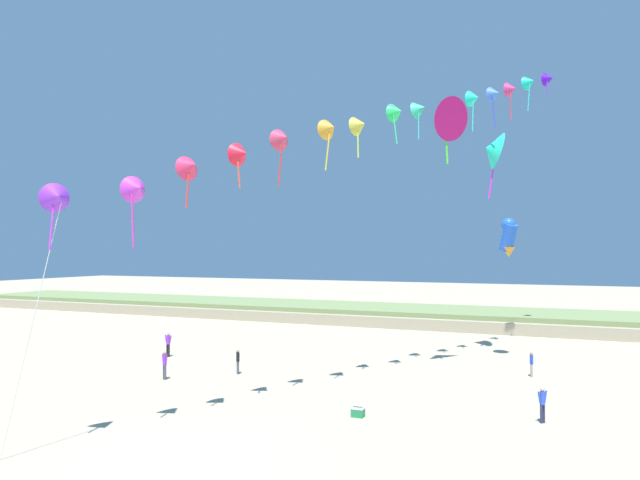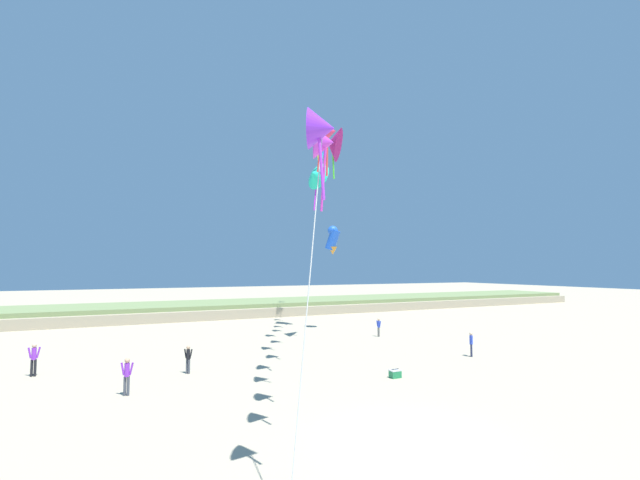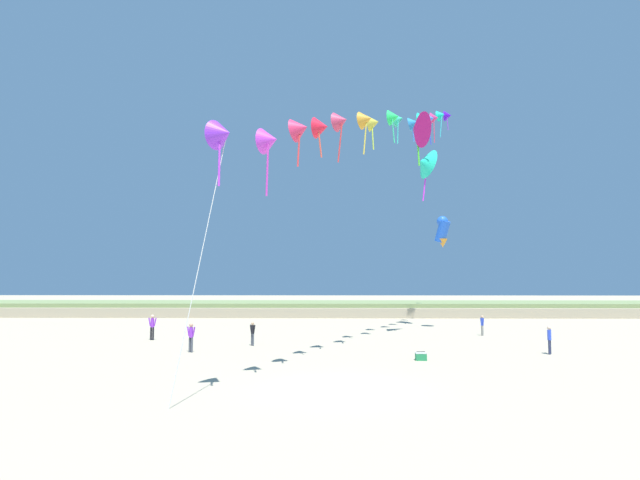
% 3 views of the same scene
% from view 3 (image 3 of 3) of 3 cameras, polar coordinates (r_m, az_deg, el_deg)
% --- Properties ---
extents(ground_plane, '(240.00, 240.00, 0.00)m').
position_cam_3_polar(ground_plane, '(20.04, 2.16, -16.65)').
color(ground_plane, tan).
extents(dune_ridge, '(120.00, 12.00, 1.55)m').
position_cam_3_polar(dune_ridge, '(61.48, 1.45, -7.81)').
color(dune_ridge, tan).
rests_on(dune_ridge, ground).
extents(person_near_left, '(0.41, 0.47, 1.58)m').
position_cam_3_polar(person_near_left, '(31.62, 24.74, -10.13)').
color(person_near_left, '#282D4C').
rests_on(person_near_left, ground).
extents(person_near_right, '(0.58, 0.30, 1.69)m').
position_cam_3_polar(person_near_right, '(30.51, -14.53, -10.51)').
color(person_near_right, '#474C56').
rests_on(person_near_right, ground).
extents(person_mid_center, '(0.21, 0.53, 1.52)m').
position_cam_3_polar(person_mid_center, '(40.23, 18.05, -9.11)').
color(person_mid_center, gray).
rests_on(person_mid_center, ground).
extents(person_far_left, '(0.62, 0.24, 1.76)m').
position_cam_3_polar(person_far_left, '(37.46, -18.62, -9.23)').
color(person_far_left, black).
rests_on(person_far_left, ground).
extents(person_far_right, '(0.44, 0.41, 1.52)m').
position_cam_3_polar(person_far_right, '(32.77, -7.72, -10.37)').
color(person_far_right, '#474C56').
rests_on(person_far_right, ground).
extents(kite_banner_string, '(18.22, 35.35, 21.93)m').
position_cam_3_polar(kite_banner_string, '(36.43, 8.03, 13.29)').
color(kite_banner_string, '#8B30E5').
extents(large_kite_low_lead, '(1.69, 1.75, 2.75)m').
position_cam_3_polar(large_kite_low_lead, '(44.89, 13.83, 1.08)').
color(large_kite_low_lead, blue).
extents(large_kite_mid_trail, '(2.78, 3.06, 4.23)m').
position_cam_3_polar(large_kite_mid_trail, '(39.74, 11.13, 12.29)').
color(large_kite_mid_trail, '#C31368').
extents(large_kite_high_solo, '(2.46, 3.14, 5.00)m').
position_cam_3_polar(large_kite_high_solo, '(46.89, 11.85, 8.63)').
color(large_kite_high_solo, '#26EFBC').
extents(beach_cooler, '(0.58, 0.41, 0.46)m').
position_cam_3_polar(beach_cooler, '(27.29, 11.46, -12.89)').
color(beach_cooler, '#23844C').
rests_on(beach_cooler, ground).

